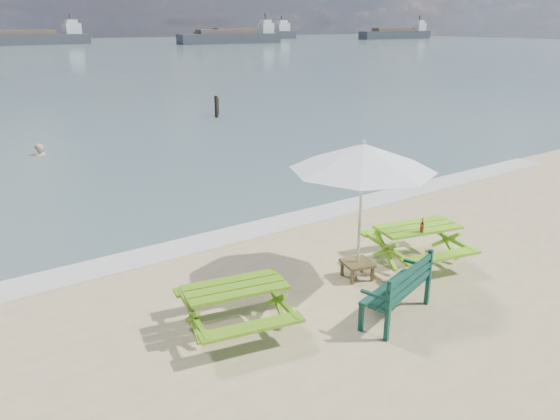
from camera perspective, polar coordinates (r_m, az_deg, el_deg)
foam_strip at (r=12.41m, az=-2.35°, el=-1.92°), size 22.00×0.90×0.01m
picnic_table_left at (r=8.39m, az=-4.66°, el=-10.20°), size 1.84×1.98×0.73m
picnic_table_right at (r=10.88m, az=14.07°, el=-3.57°), size 1.96×2.10×0.76m
park_bench at (r=8.91m, az=11.98°, el=-9.22°), size 1.59×0.91×0.93m
side_table at (r=10.10m, az=8.06°, el=-6.18°), size 0.62×0.62×0.33m
patio_umbrella at (r=9.40m, az=8.65°, el=5.51°), size 3.11×3.11×2.51m
beer_bottle at (r=10.41m, az=14.61°, el=-1.78°), size 0.07×0.07×0.27m
swimmer at (r=21.26m, az=-23.70°, el=4.12°), size 0.66×0.47×1.71m
mooring_pilings at (r=27.66m, az=-6.61°, el=10.48°), size 0.56×0.76×1.25m
cargo_ships at (r=138.30m, az=-11.05°, el=17.34°), size 149.54×43.59×4.40m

